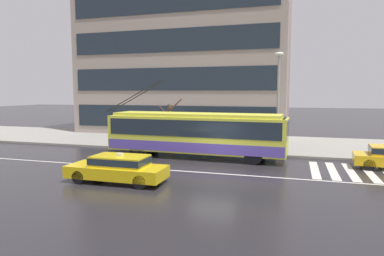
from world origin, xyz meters
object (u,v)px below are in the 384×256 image
object	(u,v)px
street_lamp	(278,94)
trolleybus	(196,133)
taxi_oncoming_near	(118,167)
pedestrian_approaching_curb	(219,132)
street_tree_bare	(169,121)
pedestrian_at_shelter	(203,127)

from	to	relation	value
street_lamp	trolleybus	bearing A→B (deg)	-153.95
taxi_oncoming_near	pedestrian_approaching_curb	xyz separation A→B (m)	(2.27, 11.54, 0.45)
trolleybus	taxi_oncoming_near	bearing A→B (deg)	-104.15
street_lamp	street_tree_bare	size ratio (longest dim) A/B	1.88
pedestrian_at_shelter	pedestrian_approaching_curb	distance (m)	2.57
taxi_oncoming_near	pedestrian_at_shelter	world-z (taller)	pedestrian_at_shelter
pedestrian_at_shelter	street_tree_bare	world-z (taller)	street_tree_bare
pedestrian_at_shelter	taxi_oncoming_near	bearing A→B (deg)	-100.44
pedestrian_approaching_curb	street_lamp	size ratio (longest dim) A/B	0.26
street_lamp	street_tree_bare	distance (m)	9.19
pedestrian_approaching_curb	street_tree_bare	xyz separation A→B (m)	(-4.14, 0.26, 0.75)
trolleybus	pedestrian_approaching_curb	xyz separation A→B (m)	(0.51, 4.55, -0.42)
pedestrian_at_shelter	street_lamp	world-z (taller)	street_lamp
trolleybus	taxi_oncoming_near	world-z (taller)	trolleybus
taxi_oncoming_near	pedestrian_at_shelter	bearing A→B (deg)	79.56
trolleybus	street_tree_bare	distance (m)	6.04
taxi_oncoming_near	street_tree_bare	distance (m)	12.01
pedestrian_approaching_curb	trolleybus	bearing A→B (deg)	-96.35
trolleybus	taxi_oncoming_near	xyz separation A→B (m)	(-1.76, -6.99, -0.87)
taxi_oncoming_near	pedestrian_approaching_curb	size ratio (longest dim) A/B	2.72
trolleybus	pedestrian_at_shelter	xyz separation A→B (m)	(-0.08, 2.12, 0.15)
pedestrian_at_shelter	trolleybus	bearing A→B (deg)	-87.71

